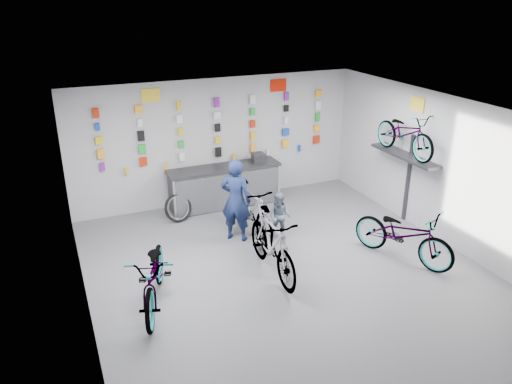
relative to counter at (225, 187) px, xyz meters
name	(u,v)px	position (x,y,z in m)	size (l,w,h in m)	color
floor	(292,277)	(0.00, -3.54, -0.49)	(8.00, 8.00, 0.00)	#57575D
ceiling	(297,116)	(0.00, -3.54, 2.51)	(8.00, 8.00, 0.00)	white
wall_back	(217,141)	(0.00, 0.46, 1.01)	(7.00, 7.00, 0.00)	#ACACAE
wall_front	(473,343)	(0.00, -7.54, 1.01)	(7.00, 7.00, 0.00)	#ACACAE
wall_left	(80,240)	(-3.50, -3.54, 1.01)	(8.00, 8.00, 0.00)	#ACACAE
wall_right	(452,174)	(3.50, -3.54, 1.01)	(8.00, 8.00, 0.00)	#ACACAE
counter	(225,187)	(0.00, 0.00, 0.00)	(2.70, 0.66, 1.00)	black
merch_wall	(219,130)	(0.05, 0.39, 1.29)	(5.56, 0.08, 1.56)	purple
wall_bracket	(405,159)	(3.33, -2.34, 0.98)	(0.39, 1.90, 2.00)	#333338
sign_left	(151,95)	(-1.50, 0.44, 2.23)	(0.42, 0.02, 0.30)	yellow
sign_right	(278,85)	(1.60, 0.44, 2.23)	(0.42, 0.02, 0.30)	red
sign_side	(417,104)	(3.48, -2.34, 2.16)	(0.02, 0.40, 0.30)	yellow
bike_left	(155,275)	(-2.44, -3.39, 0.06)	(0.73, 2.09, 1.10)	gray
bike_center	(272,244)	(-0.27, -3.27, 0.12)	(0.57, 2.02, 1.21)	gray
bike_right	(403,234)	(2.26, -3.78, 0.05)	(0.72, 2.06, 1.08)	gray
bike_service	(251,210)	(-0.02, -1.68, 0.10)	(0.55, 1.94, 1.16)	gray
bike_wall	(405,133)	(3.25, -2.34, 1.57)	(0.63, 1.80, 0.95)	gray
clerk	(236,200)	(-0.37, -1.72, 0.39)	(0.64, 0.42, 1.76)	#16224A
customer	(280,216)	(0.46, -2.07, 0.03)	(0.50, 0.39, 1.03)	slate
spare_wheel	(178,208)	(-1.25, -0.37, -0.17)	(0.71, 0.43, 0.65)	black
register	(258,158)	(0.88, 0.01, 0.62)	(0.28, 0.30, 0.22)	black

